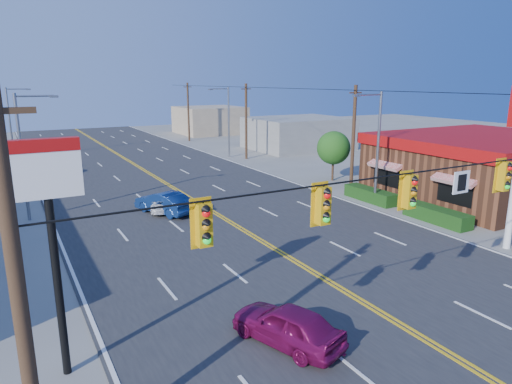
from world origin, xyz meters
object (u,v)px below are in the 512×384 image
car_magenta (287,326)px  signal_span (432,204)px  car_blue (164,203)px  car_white (163,203)px  pizza_hut_sign (49,211)px  car_silver (58,164)px  kfc (482,166)px

car_magenta → signal_span: bearing=134.7°
car_blue → car_white: size_ratio=1.13×
signal_span → car_white: bearing=97.8°
pizza_hut_sign → car_silver: 35.86m
kfc → car_blue: 24.01m
kfc → car_blue: kfc is taller
kfc → car_silver: 38.65m
car_magenta → car_silver: car_magenta is taller
car_silver → car_magenta: bearing=113.5°
car_magenta → pizza_hut_sign: bearing=-36.2°
pizza_hut_sign → car_blue: bearing=62.0°
signal_span → kfc: (20.02, 12.00, -2.51)m
signal_span → pizza_hut_sign: signal_span is taller
pizza_hut_sign → car_white: bearing=62.8°
signal_span → car_white: signal_span is taller
kfc → car_silver: size_ratio=4.03×
kfc → pizza_hut_sign: (-30.90, -8.00, 2.80)m
kfc → car_magenta: size_ratio=4.02×
pizza_hut_sign → car_white: pizza_hut_sign is taller
kfc → car_white: 24.13m
car_white → pizza_hut_sign: bearing=80.2°
car_magenta → car_silver: (-3.06, 37.37, -0.13)m
signal_span → pizza_hut_sign: 11.60m
car_blue → car_silver: bearing=-100.4°
kfc → car_white: (-22.73, 7.89, -1.81)m
kfc → pizza_hut_sign: bearing=-165.5°
pizza_hut_sign → car_magenta: bearing=-16.6°
car_white → signal_span: bearing=115.1°
kfc → car_white: kfc is taller
pizza_hut_sign → car_blue: (8.02, 15.09, -4.45)m
car_blue → car_white: car_blue is taller
car_white → car_silver: (-4.50, 19.48, -0.01)m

